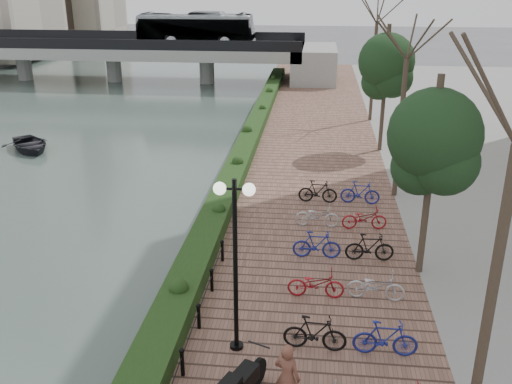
# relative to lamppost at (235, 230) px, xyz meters

# --- Properties ---
(river_water) EXTENTS (30.00, 130.00, 0.02)m
(river_water) POSITION_rel_lamppost_xyz_m (-17.56, 20.75, -3.91)
(river_water) COLOR #4A5D55
(river_water) RESTS_ON ground
(promenade) EXTENTS (8.00, 75.00, 0.50)m
(promenade) POSITION_rel_lamppost_xyz_m (1.44, 13.25, -3.67)
(promenade) COLOR brown
(promenade) RESTS_ON ground
(hedge) EXTENTS (1.10, 56.00, 0.60)m
(hedge) POSITION_rel_lamppost_xyz_m (-1.96, 15.75, -3.12)
(hedge) COLOR #133312
(hedge) RESTS_ON promenade
(lamppost) EXTENTS (1.02, 0.32, 4.73)m
(lamppost) POSITION_rel_lamppost_xyz_m (0.00, 0.00, 0.00)
(lamppost) COLOR black
(lamppost) RESTS_ON promenade
(motorcycle) EXTENTS (1.23, 1.90, 1.14)m
(motorcycle) POSITION_rel_lamppost_xyz_m (0.42, -2.04, -2.85)
(motorcycle) COLOR black
(motorcycle) RESTS_ON promenade
(pedestrian) EXTENTS (0.74, 0.63, 1.72)m
(pedestrian) POSITION_rel_lamppost_xyz_m (1.44, -2.12, -2.56)
(pedestrian) COLOR brown
(pedestrian) RESTS_ON promenade
(bicycle_parking) EXTENTS (2.40, 14.69, 1.00)m
(bicycle_parking) POSITION_rel_lamppost_xyz_m (2.94, 4.03, -2.95)
(bicycle_parking) COLOR #B5B5BA
(bicycle_parking) RESTS_ON promenade
(street_trees) EXTENTS (3.20, 37.12, 6.80)m
(street_trees) POSITION_rel_lamppost_xyz_m (5.44, 8.43, -0.23)
(street_trees) COLOR #35271F
(street_trees) RESTS_ON promenade
(bridge) EXTENTS (36.00, 10.77, 6.50)m
(bridge) POSITION_rel_lamppost_xyz_m (-15.88, 40.75, -0.55)
(bridge) COLOR gray
(bridge) RESTS_ON ground
(boat) EXTENTS (4.47, 4.57, 0.77)m
(boat) POSITION_rel_lamppost_xyz_m (-14.76, 17.96, -3.51)
(boat) COLOR black
(boat) RESTS_ON river_water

